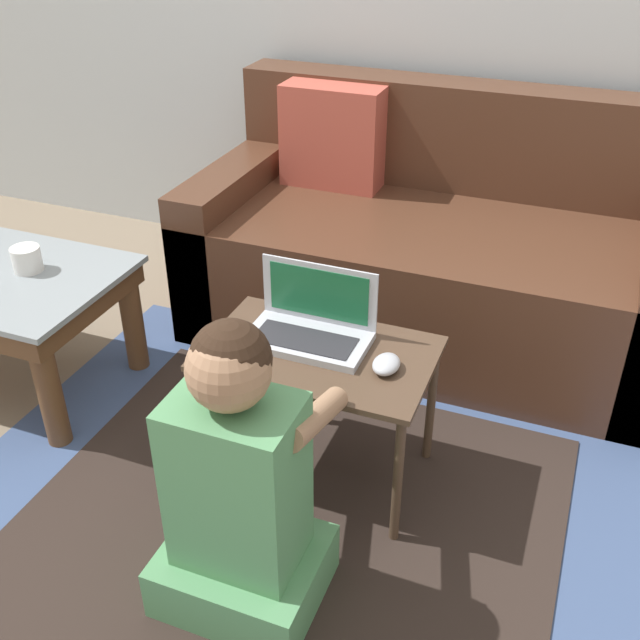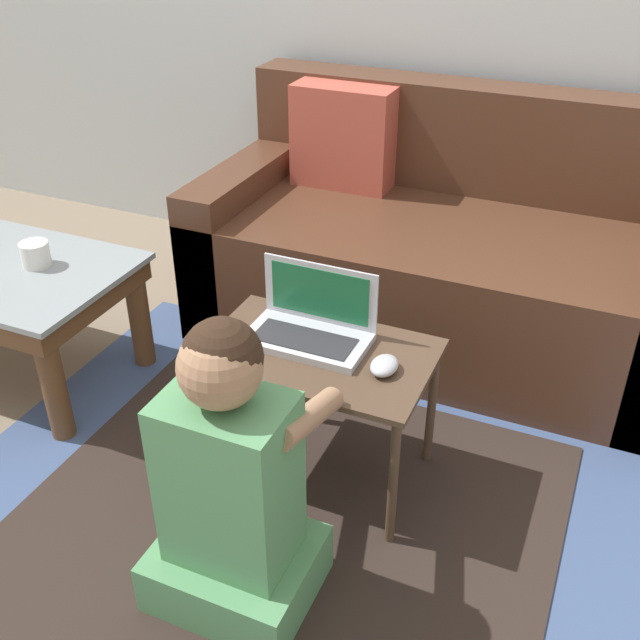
% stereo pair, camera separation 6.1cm
% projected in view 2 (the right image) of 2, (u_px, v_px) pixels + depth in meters
% --- Properties ---
extents(ground_plane, '(16.00, 16.00, 0.00)m').
position_uv_depth(ground_plane, '(285.00, 503.00, 1.99)').
color(ground_plane, '#7F705B').
extents(area_rug, '(1.86, 1.68, 0.01)m').
position_uv_depth(area_rug, '(284.00, 524.00, 1.93)').
color(area_rug, '#3D517A').
rests_on(area_rug, ground_plane).
extents(couch, '(1.62, 0.82, 0.81)m').
position_uv_depth(couch, '(440.00, 255.00, 2.61)').
color(couch, '#4C2D1E').
rests_on(couch, ground_plane).
extents(laptop_desk, '(0.58, 0.37, 0.41)m').
position_uv_depth(laptop_desk, '(318.00, 367.00, 1.91)').
color(laptop_desk, '#4C3828').
rests_on(laptop_desk, ground_plane).
extents(laptop, '(0.31, 0.18, 0.19)m').
position_uv_depth(laptop, '(310.00, 328.00, 1.92)').
color(laptop, '#B7BCC6').
rests_on(laptop, laptop_desk).
extents(computer_mouse, '(0.07, 0.09, 0.03)m').
position_uv_depth(computer_mouse, '(384.00, 366.00, 1.80)').
color(computer_mouse, '#B2B7C1').
rests_on(computer_mouse, laptop_desk).
extents(person_seated, '(0.36, 0.42, 0.73)m').
position_uv_depth(person_seated, '(232.00, 488.00, 1.60)').
color(person_seated, '#518E5B').
rests_on(person_seated, ground_plane).
extents(cup_on_table, '(0.09, 0.09, 0.08)m').
position_uv_depth(cup_on_table, '(35.00, 254.00, 2.28)').
color(cup_on_table, white).
rests_on(cup_on_table, coffee_table).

